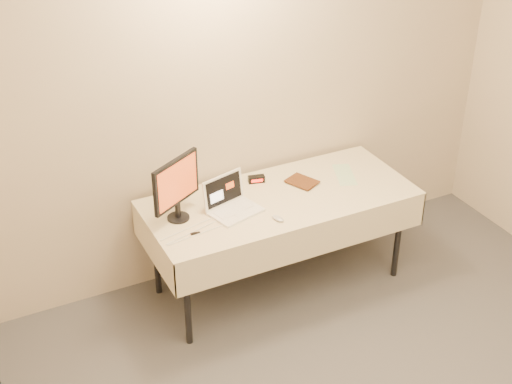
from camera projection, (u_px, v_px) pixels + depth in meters
name	position (u px, v px, depth m)	size (l,w,h in m)	color
back_wall	(250.00, 91.00, 4.91)	(4.00, 0.10, 2.70)	beige
table	(280.00, 205.00, 4.90)	(1.86, 0.81, 0.74)	black
laptop	(231.00, 203.00, 4.69)	(0.38, 0.34, 0.23)	white
monitor	(176.00, 185.00, 4.50)	(0.37, 0.23, 0.43)	black
book	(296.00, 174.00, 4.93)	(0.16, 0.02, 0.21)	brown
alarm_clock	(256.00, 179.00, 5.03)	(0.12, 0.07, 0.05)	black
clicker	(278.00, 218.00, 4.61)	(0.05, 0.10, 0.02)	#B6B6B9
paper_form	(345.00, 175.00, 5.14)	(0.13, 0.32, 0.00)	#BFE7B8
usb_dongle	(195.00, 233.00, 4.47)	(0.06, 0.02, 0.01)	black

